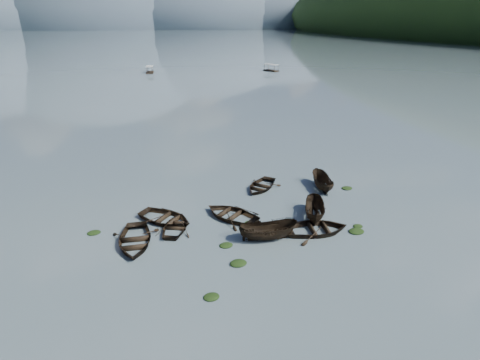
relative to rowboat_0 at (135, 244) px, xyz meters
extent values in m
plane|color=#4F5E63|center=(9.68, -6.96, 0.00)|extent=(2400.00, 2400.00, 0.00)
ellipsoid|color=#475666|center=(-50.32, 893.04, 0.00)|extent=(520.00, 520.00, 340.00)
ellipsoid|color=#475666|center=(149.68, 893.04, 0.00)|extent=(520.00, 520.00, 260.00)
ellipsoid|color=#475666|center=(329.68, 893.04, 0.00)|extent=(520.00, 520.00, 220.00)
imported|color=black|center=(0.00, 0.00, 0.00)|extent=(4.08, 5.42, 1.06)
imported|color=black|center=(3.30, 1.41, 0.00)|extent=(4.13, 4.76, 0.83)
imported|color=black|center=(9.82, -2.15, 0.00)|extent=(4.70, 2.35, 1.74)
imported|color=black|center=(8.04, 1.97, 0.00)|extent=(5.90, 6.09, 1.03)
imported|color=black|center=(13.87, -2.27, 0.00)|extent=(5.51, 4.26, 1.05)
imported|color=black|center=(14.81, -0.08, 0.00)|extent=(3.36, 4.71, 1.71)
imported|color=black|center=(2.56, 2.85, 0.00)|extent=(5.97, 5.93, 1.02)
imported|color=black|center=(12.41, 6.94, 0.00)|extent=(5.41, 5.45, 0.93)
imported|color=black|center=(18.22, 5.24, 0.00)|extent=(2.31, 4.42, 1.63)
ellipsoid|color=black|center=(4.30, -7.39, 0.00)|extent=(0.99, 0.81, 0.22)
ellipsoid|color=black|center=(6.53, -2.17, 0.00)|extent=(1.03, 0.82, 0.23)
ellipsoid|color=black|center=(6.79, -4.59, 0.00)|extent=(1.19, 0.95, 0.26)
ellipsoid|color=black|center=(17.54, -2.39, 0.00)|extent=(0.82, 0.69, 0.18)
ellipsoid|color=black|center=(16.95, -3.11, 0.00)|extent=(1.26, 1.00, 0.26)
ellipsoid|color=black|center=(-3.07, 2.46, 0.00)|extent=(1.04, 0.84, 0.22)
ellipsoid|color=black|center=(9.25, 0.45, 0.00)|extent=(1.07, 0.89, 0.22)
ellipsoid|color=black|center=(20.62, 4.45, 0.00)|extent=(1.09, 0.87, 0.24)
camera|label=1|loc=(0.98, -25.19, 15.49)|focal=28.00mm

